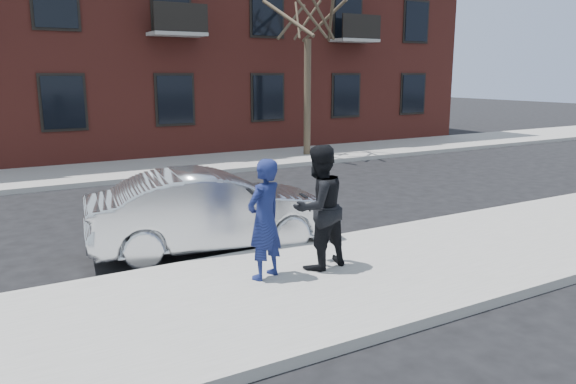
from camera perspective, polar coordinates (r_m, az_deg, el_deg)
ground at (r=10.02m, az=13.87°, el=-6.64°), size 100.00×100.00×0.00m
near_sidewalk at (r=9.83m, az=14.91°, el=-6.60°), size 50.00×3.50×0.15m
near_curb at (r=11.11m, az=8.32°, el=-4.17°), size 50.00×0.10×0.15m
far_sidewalk at (r=19.45m, az=-9.77°, el=2.75°), size 50.00×3.50×0.15m
far_curb at (r=17.80m, az=-7.71°, el=1.96°), size 50.00×0.10×0.15m
apartment_building at (r=26.41m, az=-11.46°, el=18.32°), size 24.30×10.30×12.30m
street_tree at (r=21.13m, az=2.04°, el=18.46°), size 3.60×3.60×6.80m
silver_sedan at (r=10.18m, az=-7.66°, el=-1.86°), size 4.58×2.19×1.45m
man_hoodie at (r=8.22m, az=-2.41°, el=-2.79°), size 0.77×0.64×1.79m
man_peacoat at (r=8.66m, az=3.13°, el=-1.56°), size 1.05×0.87×1.94m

